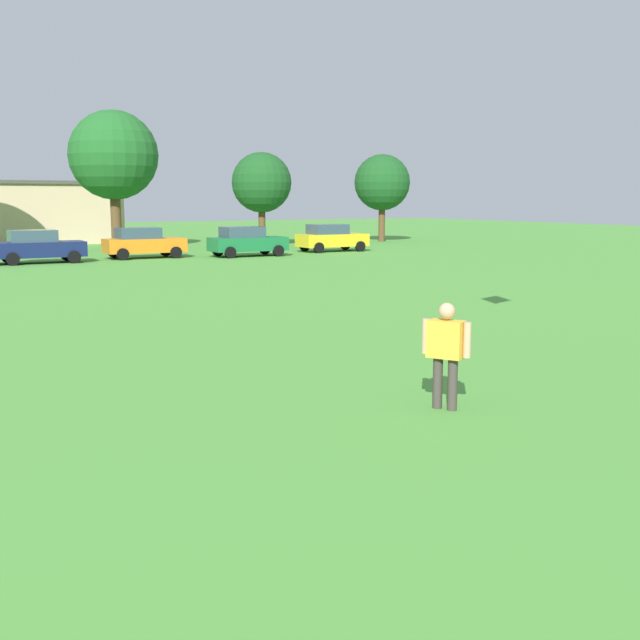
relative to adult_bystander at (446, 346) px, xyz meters
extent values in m
cylinder|color=#3F3833|center=(-0.06, 0.11, -0.58)|extent=(0.15, 0.15, 0.81)
cylinder|color=#3F3833|center=(0.06, -0.11, -0.58)|extent=(0.15, 0.15, 0.81)
cube|color=yellow|center=(0.00, 0.00, 0.11)|extent=(0.54, 0.62, 0.58)
cylinder|color=tan|center=(-0.17, 0.29, 0.13)|extent=(0.12, 0.12, 0.54)
cylinder|color=tan|center=(0.17, -0.29, 0.13)|extent=(0.12, 0.12, 0.54)
sphere|color=tan|center=(0.00, 0.00, 0.55)|extent=(0.25, 0.25, 0.25)
cube|color=#141E4C|center=(-0.60, 32.08, -0.29)|extent=(4.30, 1.80, 0.76)
cube|color=#334756|center=(-0.94, 32.08, 0.39)|extent=(2.24, 1.58, 0.60)
cylinder|color=black|center=(0.87, 32.98, -0.67)|extent=(0.64, 0.22, 0.64)
cylinder|color=black|center=(0.87, 31.18, -0.67)|extent=(0.64, 0.22, 0.64)
cylinder|color=black|center=(-2.06, 32.98, -0.67)|extent=(0.64, 0.22, 0.64)
cylinder|color=black|center=(-2.06, 31.18, -0.67)|extent=(0.64, 0.22, 0.64)
cube|color=orange|center=(4.99, 32.82, -0.29)|extent=(4.30, 1.80, 0.76)
cube|color=#334756|center=(4.65, 32.82, 0.39)|extent=(2.24, 1.58, 0.60)
cylinder|color=black|center=(6.46, 33.72, -0.67)|extent=(0.64, 0.22, 0.64)
cylinder|color=black|center=(6.46, 31.92, -0.67)|extent=(0.64, 0.22, 0.64)
cylinder|color=black|center=(3.53, 33.72, -0.67)|extent=(0.64, 0.22, 0.64)
cylinder|color=black|center=(3.53, 31.92, -0.67)|extent=(0.64, 0.22, 0.64)
cube|color=#196B38|center=(10.51, 31.34, -0.29)|extent=(4.30, 1.80, 0.76)
cube|color=#334756|center=(10.17, 31.34, 0.39)|extent=(2.24, 1.58, 0.60)
cylinder|color=black|center=(11.97, 32.24, -0.67)|extent=(0.64, 0.22, 0.64)
cylinder|color=black|center=(11.97, 30.44, -0.67)|extent=(0.64, 0.22, 0.64)
cylinder|color=black|center=(9.05, 32.24, -0.67)|extent=(0.64, 0.22, 0.64)
cylinder|color=black|center=(9.05, 30.44, -0.67)|extent=(0.64, 0.22, 0.64)
cube|color=yellow|center=(16.75, 32.61, -0.29)|extent=(4.30, 1.80, 0.76)
cube|color=#334756|center=(16.41, 32.61, 0.39)|extent=(2.24, 1.58, 0.60)
cylinder|color=black|center=(18.21, 33.51, -0.67)|extent=(0.64, 0.22, 0.64)
cylinder|color=black|center=(18.21, 31.71, -0.67)|extent=(0.64, 0.22, 0.64)
cylinder|color=black|center=(15.29, 33.51, -0.67)|extent=(0.64, 0.22, 0.64)
cylinder|color=black|center=(15.29, 31.71, -0.67)|extent=(0.64, 0.22, 0.64)
cylinder|color=brown|center=(5.70, 41.43, 0.80)|extent=(0.66, 0.66, 3.58)
sphere|color=#1E5B23|center=(5.70, 41.43, 4.99)|extent=(5.65, 5.65, 5.65)
cylinder|color=brown|center=(15.30, 39.81, 0.31)|extent=(0.48, 0.48, 2.59)
sphere|color=#194C1E|center=(15.30, 39.81, 3.34)|extent=(4.09, 4.09, 4.09)
cylinder|color=brown|center=(25.73, 40.70, 0.34)|extent=(0.49, 0.49, 2.66)
sphere|color=#194C1E|center=(25.73, 40.70, 3.46)|extent=(4.20, 4.20, 4.20)
cube|color=beige|center=(3.28, 52.13, 1.14)|extent=(9.41, 8.52, 4.25)
cube|color=#4C4742|center=(3.28, 52.13, 3.38)|extent=(9.79, 8.86, 0.24)
camera|label=1|loc=(-7.40, -9.36, 2.24)|focal=43.88mm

